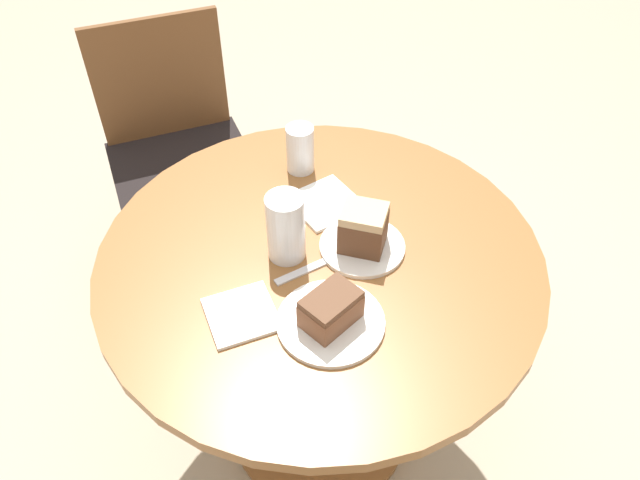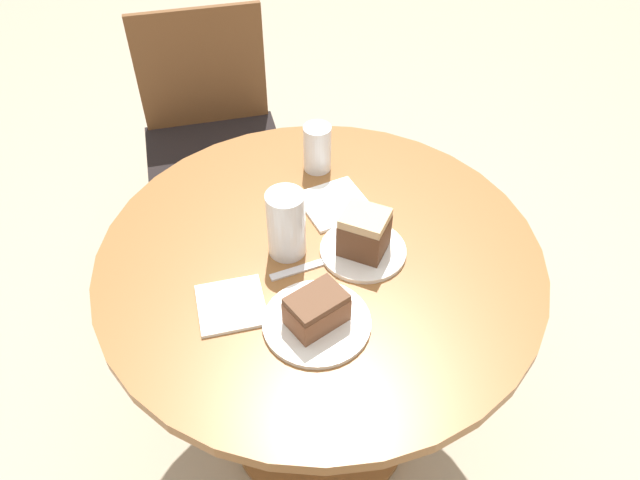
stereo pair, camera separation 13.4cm
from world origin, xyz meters
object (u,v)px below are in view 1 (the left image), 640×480
Objects in this scene: plate_far at (331,322)px; glass_lemonade at (286,231)px; chair at (179,152)px; glass_water at (300,151)px; cake_slice_far at (331,309)px; cake_slice_near at (363,228)px; plate_near at (362,246)px.

glass_lemonade reaches higher than plate_far.
chair reaches higher than plate_far.
glass_lemonade is 1.30× the size of glass_water.
glass_lemonade reaches higher than cake_slice_far.
cake_slice_near is 1.01× the size of cake_slice_far.
cake_slice_far is at bearing -83.74° from chair.
chair is 1.11m from cake_slice_far.
cake_slice_near is 0.22m from cake_slice_far.
chair is 7.20× the size of glass_water.
cake_slice_far is at bearing -140.67° from plate_near.
glass_water reaches higher than plate_near.
chair reaches higher than cake_slice_far.
glass_lemonade is at bearing 154.43° from plate_near.
cake_slice_near is at bearing 39.33° from plate_far.
glass_lemonade reaches higher than plate_near.
cake_slice_far is at bearing -113.63° from glass_water.
glass_lemonade reaches higher than chair.
glass_water is at bearing 85.01° from cake_slice_near.
cake_slice_far is (-0.07, -1.06, 0.32)m from chair.
cake_slice_near is (0.00, -0.00, 0.06)m from plate_near.
plate_far is 0.04m from cake_slice_far.
plate_far is at bearing -140.67° from cake_slice_near.
chair reaches higher than glass_water.
glass_lemonade reaches higher than cake_slice_near.
chair is 0.92m from glass_lemonade.
plate_near is 0.18m from glass_lemonade.
plate_near is 0.88× the size of plate_far.
cake_slice_far is 0.22m from glass_lemonade.
plate_far is at bearing -113.63° from glass_water.
glass_water is at bearing 85.01° from plate_near.
cake_slice_near is 0.81× the size of glass_lemonade.
glass_water reaches higher than plate_far.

